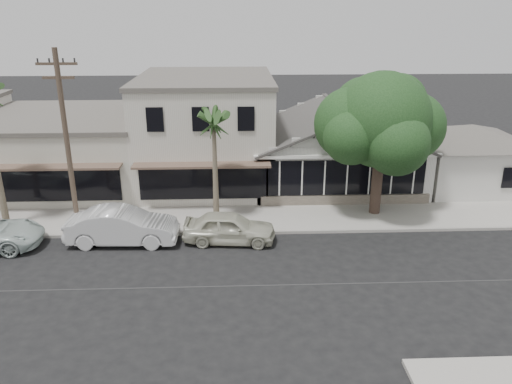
{
  "coord_description": "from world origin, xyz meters",
  "views": [
    {
      "loc": [
        -1.16,
        -17.67,
        10.52
      ],
      "look_at": [
        -0.17,
        6.0,
        1.86
      ],
      "focal_mm": 35.0,
      "sensor_mm": 36.0,
      "label": 1
    }
  ],
  "objects_px": {
    "utility_pole": "(67,141)",
    "car_0": "(229,228)",
    "shade_tree": "(380,122)",
    "car_1": "(123,226)"
  },
  "relations": [
    {
      "from": "car_0",
      "to": "shade_tree",
      "type": "xyz_separation_m",
      "value": [
        7.81,
        3.28,
        4.34
      ]
    },
    {
      "from": "utility_pole",
      "to": "car_1",
      "type": "xyz_separation_m",
      "value": [
        2.4,
        -0.95,
        -3.93
      ]
    },
    {
      "from": "utility_pole",
      "to": "car_1",
      "type": "relative_size",
      "value": 1.72
    },
    {
      "from": "utility_pole",
      "to": "car_0",
      "type": "bearing_deg",
      "value": -8.06
    },
    {
      "from": "utility_pole",
      "to": "car_1",
      "type": "bearing_deg",
      "value": -21.52
    },
    {
      "from": "car_0",
      "to": "car_1",
      "type": "bearing_deg",
      "value": 94.23
    },
    {
      "from": "car_1",
      "to": "shade_tree",
      "type": "relative_size",
      "value": 0.68
    },
    {
      "from": "car_1",
      "to": "utility_pole",
      "type": "bearing_deg",
      "value": 70.28
    },
    {
      "from": "utility_pole",
      "to": "car_0",
      "type": "height_order",
      "value": "utility_pole"
    },
    {
      "from": "car_0",
      "to": "shade_tree",
      "type": "distance_m",
      "value": 9.51
    }
  ]
}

